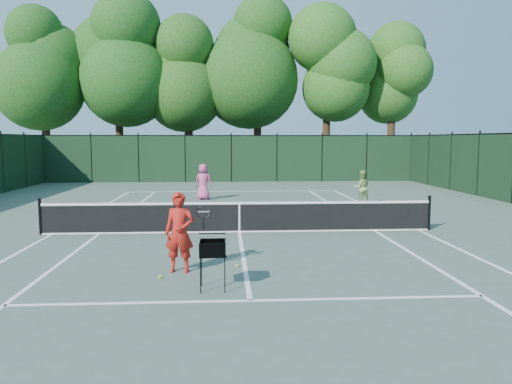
{
  "coord_description": "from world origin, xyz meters",
  "views": [
    {
      "loc": [
        -0.42,
        -14.71,
        2.75
      ],
      "look_at": [
        0.56,
        1.0,
        1.1
      ],
      "focal_mm": 35.0,
      "sensor_mm": 36.0,
      "label": 1
    }
  ],
  "objects": [
    {
      "name": "ball_hopper",
      "position": [
        -0.65,
        -5.71,
        0.77
      ],
      "size": [
        0.51,
        0.51,
        0.91
      ],
      "rotation": [
        0.0,
        0.0,
        0.07
      ],
      "color": "black",
      "rests_on": "ground"
    },
    {
      "name": "sideline_singles_left",
      "position": [
        -4.12,
        0.0,
        0.0
      ],
      "size": [
        0.1,
        23.77,
        0.01
      ],
      "primitive_type": "cube",
      "color": "white",
      "rests_on": "ground"
    },
    {
      "name": "loose_ball_midcourt",
      "position": [
        -1.72,
        -4.92,
        0.03
      ],
      "size": [
        0.07,
        0.07,
        0.07
      ],
      "primitive_type": "sphere",
      "color": "#CFE22E",
      "rests_on": "ground"
    },
    {
      "name": "sideline_doubles_right",
      "position": [
        5.49,
        0.0,
        0.0
      ],
      "size": [
        0.1,
        23.77,
        0.01
      ],
      "primitive_type": "cube",
      "color": "white",
      "rests_on": "ground"
    },
    {
      "name": "tree_2",
      "position": [
        -3.0,
        21.8,
        7.73
      ],
      "size": [
        6.0,
        6.0,
        12.4
      ],
      "color": "black",
      "rests_on": "ground"
    },
    {
      "name": "coach",
      "position": [
        -1.37,
        -4.42,
        0.84
      ],
      "size": [
        0.97,
        0.58,
        1.68
      ],
      "rotation": [
        0.0,
        0.0,
        -0.13
      ],
      "color": "#AD1C13",
      "rests_on": "ground"
    },
    {
      "name": "sideline_singles_right",
      "position": [
        4.12,
        0.0,
        0.0
      ],
      "size": [
        0.1,
        23.77,
        0.01
      ],
      "primitive_type": "cube",
      "color": "white",
      "rests_on": "ground"
    },
    {
      "name": "service_line_near",
      "position": [
        0.0,
        -6.4,
        0.0
      ],
      "size": [
        8.23,
        0.1,
        0.01
      ],
      "primitive_type": "cube",
      "color": "white",
      "rests_on": "ground"
    },
    {
      "name": "player_pink",
      "position": [
        -1.42,
        8.27,
        0.83
      ],
      "size": [
        0.93,
        0.76,
        1.65
      ],
      "rotation": [
        0.0,
        0.0,
        2.82
      ],
      "color": "#C7467C",
      "rests_on": "ground"
    },
    {
      "name": "tree_5",
      "position": [
        12.0,
        22.1,
        7.71
      ],
      "size": [
        5.8,
        5.8,
        12.23
      ],
      "color": "black",
      "rests_on": "ground"
    },
    {
      "name": "baseline_far",
      "position": [
        0.0,
        11.88,
        0.0
      ],
      "size": [
        10.97,
        0.1,
        0.01
      ],
      "primitive_type": "cube",
      "color": "white",
      "rests_on": "ground"
    },
    {
      "name": "tree_1",
      "position": [
        -8.0,
        22.0,
        8.69
      ],
      "size": [
        6.8,
        6.8,
        13.98
      ],
      "color": "black",
      "rests_on": "ground"
    },
    {
      "name": "center_service_line",
      "position": [
        0.0,
        0.0,
        0.0
      ],
      "size": [
        0.1,
        12.8,
        0.01
      ],
      "primitive_type": "cube",
      "color": "white",
      "rests_on": "ground"
    },
    {
      "name": "player_green",
      "position": [
        5.37,
        6.01,
        0.73
      ],
      "size": [
        0.71,
        0.56,
        1.46
      ],
      "rotation": [
        0.0,
        0.0,
        3.14
      ],
      "color": "#7AA351",
      "rests_on": "ground"
    },
    {
      "name": "tree_0",
      "position": [
        -13.0,
        21.5,
        8.16
      ],
      "size": [
        6.4,
        6.4,
        13.14
      ],
      "color": "black",
      "rests_on": "ground"
    },
    {
      "name": "loose_ball_near_cart",
      "position": [
        -0.17,
        -4.1,
        0.03
      ],
      "size": [
        0.07,
        0.07,
        0.07
      ],
      "primitive_type": "sphere",
      "color": "yellow",
      "rests_on": "ground"
    },
    {
      "name": "service_line_far",
      "position": [
        0.0,
        6.4,
        0.0
      ],
      "size": [
        8.23,
        0.1,
        0.01
      ],
      "primitive_type": "cube",
      "color": "white",
      "rests_on": "ground"
    },
    {
      "name": "tennis_net",
      "position": [
        0.0,
        0.0,
        0.48
      ],
      "size": [
        11.69,
        0.09,
        1.06
      ],
      "color": "black",
      "rests_on": "ground"
    },
    {
      "name": "fence_far",
      "position": [
        0.0,
        18.0,
        1.5
      ],
      "size": [
        24.0,
        0.05,
        3.0
      ],
      "primitive_type": "cube",
      "color": "black",
      "rests_on": "ground"
    },
    {
      "name": "tree_4",
      "position": [
        7.0,
        21.6,
        8.14
      ],
      "size": [
        6.2,
        6.2,
        12.97
      ],
      "color": "black",
      "rests_on": "ground"
    },
    {
      "name": "sideline_doubles_left",
      "position": [
        -5.49,
        0.0,
        0.0
      ],
      "size": [
        0.1,
        23.77,
        0.01
      ],
      "primitive_type": "cube",
      "color": "white",
      "rests_on": "ground"
    },
    {
      "name": "tree_3",
      "position": [
        2.0,
        22.3,
        9.01
      ],
      "size": [
        7.0,
        7.0,
        14.45
      ],
      "color": "black",
      "rests_on": "ground"
    },
    {
      "name": "ground",
      "position": [
        0.0,
        0.0,
        0.0
      ],
      "size": [
        90.0,
        90.0,
        0.0
      ],
      "primitive_type": "plane",
      "color": "#49594D",
      "rests_on": "ground"
    }
  ]
}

